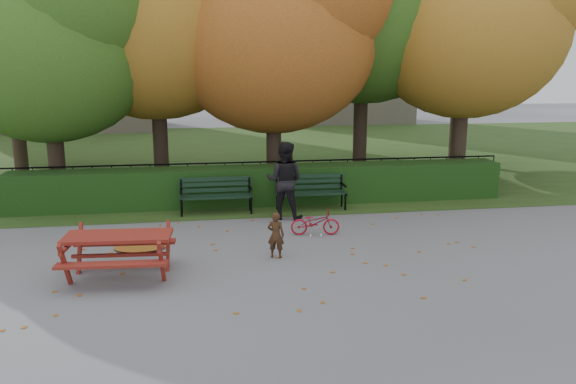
{
  "coord_description": "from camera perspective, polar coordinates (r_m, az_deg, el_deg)",
  "views": [
    {
      "loc": [
        -1.71,
        -10.04,
        3.51
      ],
      "look_at": [
        0.13,
        1.3,
        1.0
      ],
      "focal_mm": 35.0,
      "sensor_mm": 36.0,
      "label": 1
    }
  ],
  "objects": [
    {
      "name": "leaf_scatter",
      "position": [
        11.05,
        0.17,
        -6.16
      ],
      "size": [
        9.0,
        5.7,
        0.01
      ],
      "primitive_type": null,
      "color": "maroon",
      "rests_on": "ground"
    },
    {
      "name": "ground",
      "position": [
        10.77,
        0.43,
        -6.69
      ],
      "size": [
        90.0,
        90.0,
        0.0
      ],
      "primitive_type": "plane",
      "color": "slate",
      "rests_on": "ground"
    },
    {
      "name": "child",
      "position": [
        10.66,
        -1.24,
        -4.39
      ],
      "size": [
        0.38,
        0.31,
        0.89
      ],
      "primitive_type": "imported",
      "rotation": [
        0.0,
        0.0,
        2.81
      ],
      "color": "#392212",
      "rests_on": "ground"
    },
    {
      "name": "bench_left",
      "position": [
        14.07,
        -7.33,
        -0.05
      ],
      "size": [
        1.8,
        0.57,
        0.88
      ],
      "color": "black",
      "rests_on": "ground"
    },
    {
      "name": "grass_strip",
      "position": [
        24.35,
        -5.1,
        4.0
      ],
      "size": [
        90.0,
        90.0,
        0.0
      ],
      "primitive_type": "plane",
      "color": "#263D17",
      "rests_on": "ground"
    },
    {
      "name": "leaf_pile",
      "position": [
        11.69,
        -14.75,
        -5.38
      ],
      "size": [
        1.09,
        0.8,
        0.07
      ],
      "primitive_type": "ellipsoid",
      "rotation": [
        0.0,
        0.0,
        0.07
      ],
      "color": "maroon",
      "rests_on": "ground"
    },
    {
      "name": "hedge",
      "position": [
        14.94,
        -2.46,
        0.7
      ],
      "size": [
        13.0,
        0.9,
        1.0
      ],
      "primitive_type": "cube",
      "color": "black",
      "rests_on": "ground"
    },
    {
      "name": "building_left",
      "position": [
        36.98,
        -21.59,
        17.69
      ],
      "size": [
        10.0,
        7.0,
        15.0
      ],
      "primitive_type": "cube",
      "color": "tan",
      "rests_on": "ground"
    },
    {
      "name": "bicycle",
      "position": [
        12.15,
        2.77,
        -3.11
      ],
      "size": [
        1.09,
        0.5,
        0.55
      ],
      "primitive_type": "imported",
      "rotation": [
        0.0,
        0.0,
        1.44
      ],
      "color": "maroon",
      "rests_on": "ground"
    },
    {
      "name": "iron_fence",
      "position": [
        15.72,
        -2.8,
        1.41
      ],
      "size": [
        14.0,
        0.04,
        1.02
      ],
      "color": "black",
      "rests_on": "ground"
    },
    {
      "name": "picnic_table",
      "position": [
        10.04,
        -16.84,
        -5.09
      ],
      "size": [
        1.88,
        1.56,
        0.87
      ],
      "rotation": [
        0.0,
        0.0,
        -0.07
      ],
      "color": "maroon",
      "rests_on": "ground"
    },
    {
      "name": "tree_g",
      "position": [
        22.28,
        18.41,
        16.52
      ],
      "size": [
        6.3,
        6.0,
        8.55
      ],
      "color": "#2E221B",
      "rests_on": "ground"
    },
    {
      "name": "bench_right",
      "position": [
        14.34,
        2.29,
        0.28
      ],
      "size": [
        1.8,
        0.57,
        0.88
      ],
      "color": "black",
      "rests_on": "ground"
    },
    {
      "name": "tree_c",
      "position": [
        16.25,
        -0.19,
        16.97
      ],
      "size": [
        6.3,
        6.0,
        8.0
      ],
      "color": "#2E221B",
      "rests_on": "ground"
    },
    {
      "name": "tree_a",
      "position": [
        16.03,
        -22.54,
        15.04
      ],
      "size": [
        5.88,
        5.6,
        7.48
      ],
      "color": "#2E221B",
      "rests_on": "ground"
    },
    {
      "name": "building_right",
      "position": [
        39.34,
        5.3,
        15.9
      ],
      "size": [
        9.0,
        6.0,
        12.0
      ],
      "primitive_type": "cube",
      "color": "tan",
      "rests_on": "ground"
    },
    {
      "name": "tree_e",
      "position": [
        17.89,
        19.06,
        16.73
      ],
      "size": [
        6.09,
        5.8,
        8.16
      ],
      "color": "#2E221B",
      "rests_on": "ground"
    },
    {
      "name": "tree_b",
      "position": [
        16.91,
        -12.28,
        18.49
      ],
      "size": [
        6.72,
        6.4,
        8.79
      ],
      "color": "#2E221B",
      "rests_on": "ground"
    },
    {
      "name": "adult",
      "position": [
        13.35,
        -0.36,
        1.17
      ],
      "size": [
        1.1,
        0.99,
        1.85
      ],
      "primitive_type": "imported",
      "rotation": [
        0.0,
        0.0,
        2.75
      ],
      "color": "black",
      "rests_on": "ground"
    }
  ]
}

